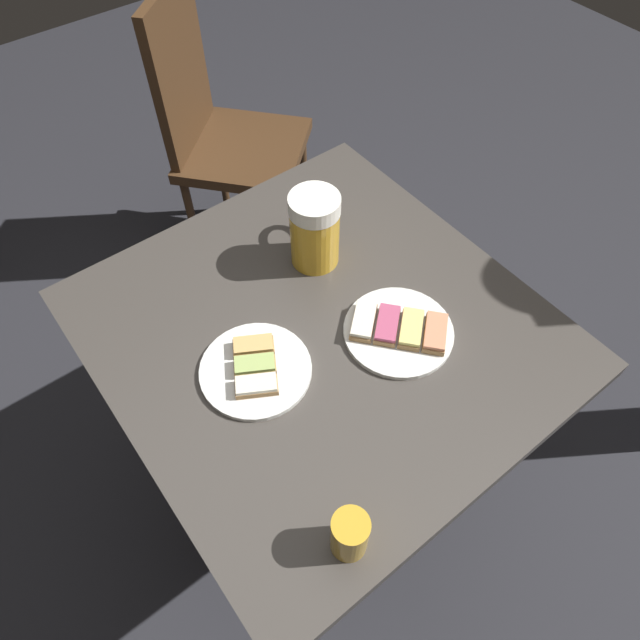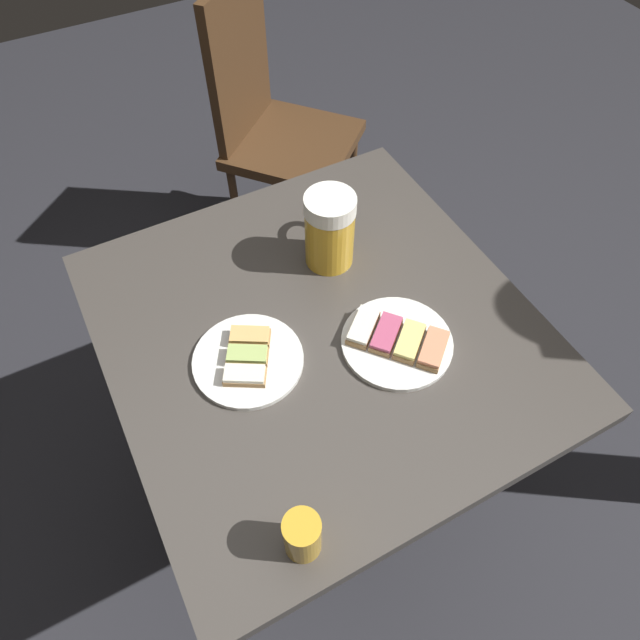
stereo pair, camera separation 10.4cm
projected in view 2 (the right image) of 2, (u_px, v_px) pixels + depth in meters
name	position (u px, v px, depth m)	size (l,w,h in m)	color
ground_plane	(320.00, 479.00, 1.67)	(6.00, 6.00, 0.00)	#28282D
cafe_table	(320.00, 371.00, 1.18)	(0.80, 0.76, 0.76)	black
plate_near	(397.00, 341.00, 1.02)	(0.20, 0.20, 0.03)	white
plate_far	(248.00, 359.00, 1.00)	(0.20, 0.20, 0.03)	white
beer_mug	(330.00, 229.00, 1.09)	(0.14, 0.10, 0.16)	gold
beer_glass_small	(302.00, 536.00, 0.79)	(0.05, 0.05, 0.09)	gold
cafe_chair	(272.00, 118.00, 1.84)	(0.54, 0.54, 0.93)	#472D19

